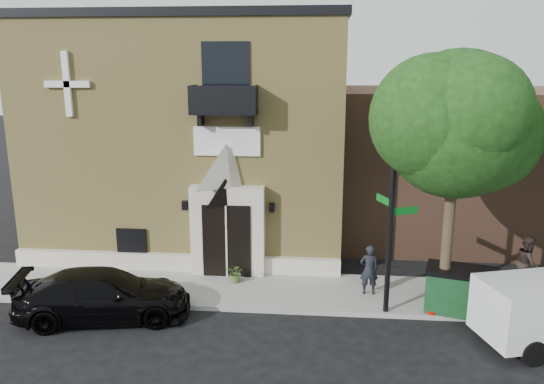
{
  "coord_description": "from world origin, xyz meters",
  "views": [
    {
      "loc": [
        2.15,
        -14.88,
        7.5
      ],
      "look_at": [
        0.63,
        2.0,
        3.37
      ],
      "focal_mm": 35.0,
      "sensor_mm": 36.0,
      "label": 1
    }
  ],
  "objects_px": {
    "dumpster": "(461,290)",
    "pedestrian_near": "(369,270)",
    "fire_hydrant": "(432,300)",
    "street_sign": "(391,215)",
    "pedestrian_far": "(527,263)",
    "black_sedan": "(104,295)"
  },
  "relations": [
    {
      "from": "black_sedan",
      "to": "pedestrian_far",
      "type": "distance_m",
      "value": 13.64
    },
    {
      "from": "pedestrian_near",
      "to": "street_sign",
      "type": "bearing_deg",
      "value": 106.26
    },
    {
      "from": "pedestrian_near",
      "to": "fire_hydrant",
      "type": "bearing_deg",
      "value": 141.98
    },
    {
      "from": "black_sedan",
      "to": "pedestrian_far",
      "type": "xyz_separation_m",
      "value": [
        13.3,
        2.99,
        0.32
      ]
    },
    {
      "from": "fire_hydrant",
      "to": "pedestrian_far",
      "type": "relative_size",
      "value": 0.46
    },
    {
      "from": "pedestrian_near",
      "to": "pedestrian_far",
      "type": "relative_size",
      "value": 0.91
    },
    {
      "from": "dumpster",
      "to": "fire_hydrant",
      "type": "bearing_deg",
      "value": -151.79
    },
    {
      "from": "street_sign",
      "to": "dumpster",
      "type": "height_order",
      "value": "street_sign"
    },
    {
      "from": "fire_hydrant",
      "to": "pedestrian_near",
      "type": "relative_size",
      "value": 0.5
    },
    {
      "from": "black_sedan",
      "to": "pedestrian_near",
      "type": "distance_m",
      "value": 8.33
    },
    {
      "from": "street_sign",
      "to": "dumpster",
      "type": "bearing_deg",
      "value": -17.41
    },
    {
      "from": "street_sign",
      "to": "fire_hydrant",
      "type": "bearing_deg",
      "value": -22.95
    },
    {
      "from": "fire_hydrant",
      "to": "dumpster",
      "type": "distance_m",
      "value": 0.93
    },
    {
      "from": "fire_hydrant",
      "to": "black_sedan",
      "type": "bearing_deg",
      "value": -174.75
    },
    {
      "from": "street_sign",
      "to": "pedestrian_far",
      "type": "height_order",
      "value": "street_sign"
    },
    {
      "from": "street_sign",
      "to": "pedestrian_far",
      "type": "relative_size",
      "value": 3.32
    },
    {
      "from": "fire_hydrant",
      "to": "dumpster",
      "type": "relative_size",
      "value": 0.36
    },
    {
      "from": "dumpster",
      "to": "pedestrian_near",
      "type": "height_order",
      "value": "pedestrian_near"
    },
    {
      "from": "black_sedan",
      "to": "street_sign",
      "type": "distance_m",
      "value": 8.88
    },
    {
      "from": "street_sign",
      "to": "fire_hydrant",
      "type": "xyz_separation_m",
      "value": [
        1.36,
        -0.03,
        -2.64
      ]
    },
    {
      "from": "street_sign",
      "to": "fire_hydrant",
      "type": "relative_size",
      "value": 7.23
    },
    {
      "from": "street_sign",
      "to": "pedestrian_near",
      "type": "height_order",
      "value": "street_sign"
    }
  ]
}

